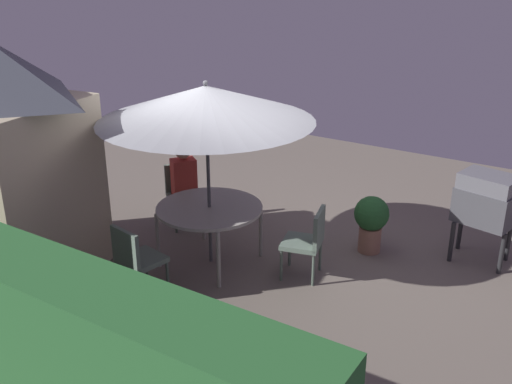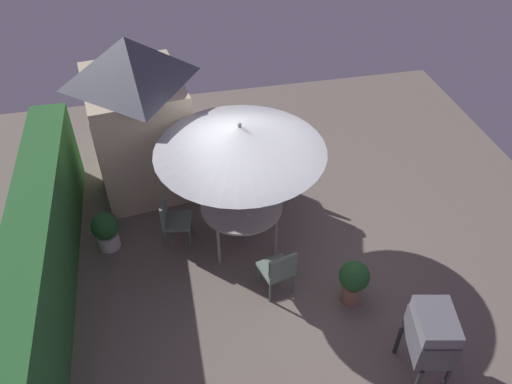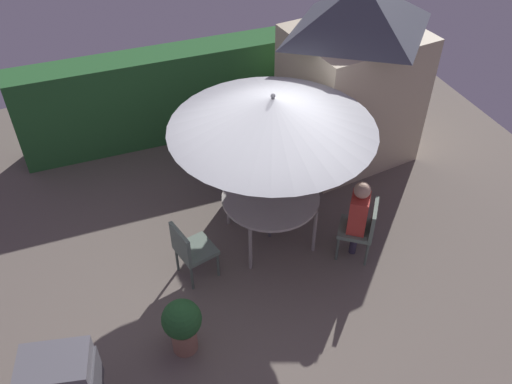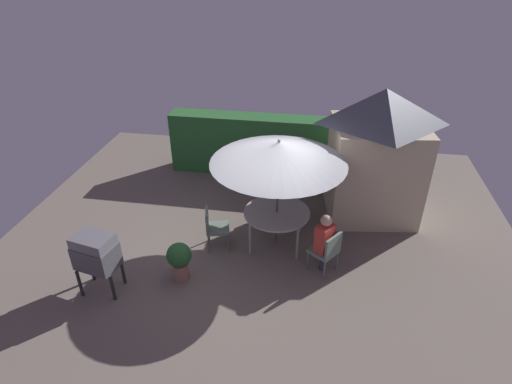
% 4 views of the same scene
% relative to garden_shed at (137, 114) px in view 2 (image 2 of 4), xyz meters
% --- Properties ---
extents(ground_plane, '(11.00, 11.00, 0.00)m').
position_rel_garden_shed_xyz_m(ground_plane, '(-2.35, -1.93, -1.51)').
color(ground_plane, '#6B6056').
extents(hedge_backdrop, '(5.71, 0.63, 1.61)m').
position_rel_garden_shed_xyz_m(hedge_backdrop, '(-2.35, 1.57, -0.71)').
color(hedge_backdrop, '#28602D').
rests_on(hedge_backdrop, ground).
extents(garden_shed, '(2.24, 1.99, 2.96)m').
position_rel_garden_shed_xyz_m(garden_shed, '(0.00, 0.00, 0.00)').
color(garden_shed, '#C6B793').
rests_on(garden_shed, ground).
extents(patio_table, '(1.35, 1.35, 0.78)m').
position_rel_garden_shed_xyz_m(patio_table, '(-1.99, -1.52, -0.79)').
color(patio_table, '#B2ADA3').
rests_on(patio_table, ground).
extents(patio_umbrella, '(2.62, 2.62, 2.38)m').
position_rel_garden_shed_xyz_m(patio_umbrella, '(-1.99, -1.52, 0.59)').
color(patio_umbrella, '#4C4C51').
rests_on(patio_umbrella, ground).
extents(bbq_grill, '(0.79, 0.63, 1.20)m').
position_rel_garden_shed_xyz_m(bbq_grill, '(-4.94, -3.42, -0.66)').
color(bbq_grill, '#47474C').
rests_on(bbq_grill, ground).
extents(chair_near_shed, '(0.65, 0.64, 0.90)m').
position_rel_garden_shed_xyz_m(chair_near_shed, '(-0.94, -2.28, -0.99)').
color(chair_near_shed, slate).
rests_on(chair_near_shed, ground).
extents(chair_far_side, '(0.53, 0.54, 0.90)m').
position_rel_garden_shed_xyz_m(chair_far_side, '(-1.79, -0.37, -0.99)').
color(chair_far_side, slate).
rests_on(chair_far_side, ground).
extents(chair_toward_hedge, '(0.57, 0.56, 0.90)m').
position_rel_garden_shed_xyz_m(chair_toward_hedge, '(-3.24, -1.85, -0.99)').
color(chair_toward_hedge, slate).
rests_on(chair_toward_hedge, ground).
extents(potted_plant_by_shed, '(0.46, 0.46, 0.72)m').
position_rel_garden_shed_xyz_m(potted_plant_by_shed, '(-1.70, 0.74, -1.12)').
color(potted_plant_by_shed, silver).
rests_on(potted_plant_by_shed, ground).
extents(potted_plant_by_grill, '(0.46, 0.46, 0.79)m').
position_rel_garden_shed_xyz_m(potted_plant_by_grill, '(-3.63, -2.91, -1.05)').
color(potted_plant_by_grill, '#936651').
rests_on(potted_plant_by_grill, ground).
extents(person_in_red, '(0.39, 0.42, 1.26)m').
position_rel_garden_shed_xyz_m(person_in_red, '(-1.01, -2.23, -0.73)').
color(person_in_red, '#CC3D33').
rests_on(person_in_red, ground).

